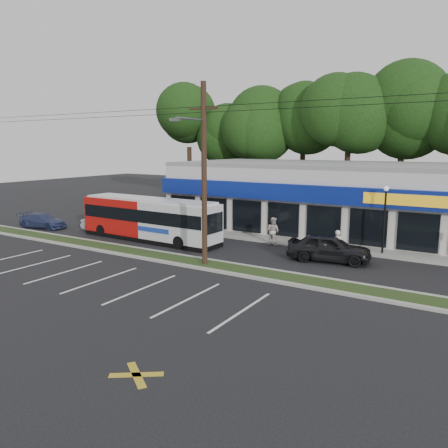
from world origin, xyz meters
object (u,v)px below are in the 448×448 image
Objects in this scene: pedestrian_b at (273,231)px; lamp_post at (385,212)px; utility_pole at (201,169)px; car_silver at (106,224)px; pedestrian_a at (337,245)px; car_blue at (43,221)px; car_dark at (329,248)px; metrobus at (149,218)px.

lamp_post is at bearing -159.39° from pedestrian_b.
utility_pole is 8.24m from pedestrian_b.
pedestrian_a is (18.00, 1.00, 0.25)m from car_silver.
car_blue is 2.28× the size of pedestrian_a.
lamp_post is 4.44m from car_dark.
pedestrian_b is (13.03, 2.74, 0.30)m from car_silver.
utility_pole reaches higher than lamp_post.
metrobus reaches higher than pedestrian_b.
pedestrian_a reaches higher than car_silver.
pedestrian_b is at bearing -171.40° from lamp_post.
pedestrian_b is (18.76, 4.25, 0.35)m from car_blue.
utility_pole reaches higher than pedestrian_a.
car_silver is (-20.00, -3.80, -2.02)m from lamp_post.
lamp_post is 20.46m from car_silver.
utility_pole is 11.76× the size of lamp_post.
utility_pole is 11.67m from lamp_post.
pedestrian_b reaches higher than car_blue.
car_silver is 2.09× the size of pedestrian_b.
pedestrian_b is at bearing 23.80° from metrobus.
car_dark is at bearing 6.55° from metrobus.
car_blue is at bearing -172.60° from metrobus.
pedestrian_a is at bearing -95.10° from car_silver.
metrobus is 5.91× the size of pedestrian_b.
utility_pole is 13.39m from car_silver.
utility_pole reaches higher than car_blue.
car_silver is at bearing 2.77° from pedestrian_a.
car_blue is at bearing 5.62° from pedestrian_a.
lamp_post is at bearing 43.95° from utility_pole.
pedestrian_b reaches higher than pedestrian_a.
pedestrian_b is at bearing -86.49° from car_blue.
car_blue is (-25.72, -5.30, -2.07)m from lamp_post.
utility_pole is 27.64× the size of pedestrian_a.
metrobus is at bearing 152.72° from utility_pole.
lamp_post is 1.07× the size of car_silver.
car_dark is 1.15× the size of car_blue.
lamp_post is at bearing -125.93° from pedestrian_a.
car_silver is 13.32m from pedestrian_b.
lamp_post is 1.03× the size of car_blue.
metrobus is 5.02m from car_silver.
lamp_post is at bearing -87.60° from car_blue.
pedestrian_a is at bearing -125.54° from lamp_post.
car_silver is at bearing 82.27° from car_dark.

